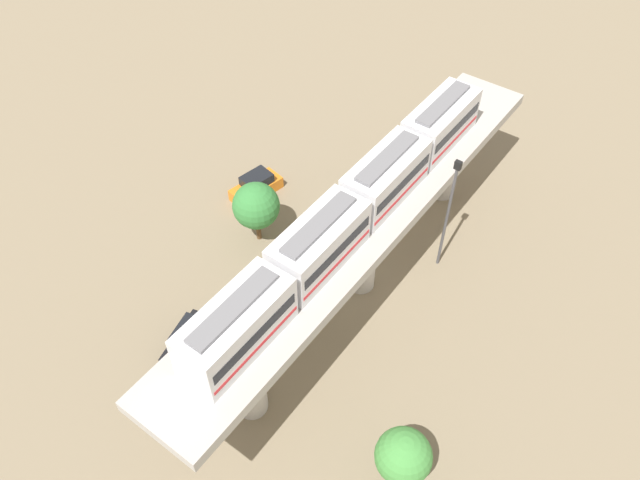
% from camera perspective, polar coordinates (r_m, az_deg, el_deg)
% --- Properties ---
extents(ground_plane, '(120.00, 120.00, 0.00)m').
position_cam_1_polar(ground_plane, '(43.96, 3.72, -4.01)').
color(ground_plane, '#84755B').
extents(viaduct, '(5.20, 35.80, 6.90)m').
position_cam_1_polar(viaduct, '(39.87, 4.09, 0.89)').
color(viaduct, '#B7B2AA').
rests_on(viaduct, ground).
extents(train, '(2.64, 27.45, 3.24)m').
position_cam_1_polar(train, '(36.90, 3.13, 2.84)').
color(train, silver).
rests_on(train, viaduct).
extents(parked_car_black, '(2.75, 4.51, 1.76)m').
position_cam_1_polar(parked_car_black, '(41.06, -11.85, -8.92)').
color(parked_car_black, black).
rests_on(parked_car_black, ground).
extents(parked_car_orange, '(2.54, 4.46, 1.76)m').
position_cam_1_polar(parked_car_orange, '(49.99, -5.85, 4.91)').
color(parked_car_orange, orange).
rests_on(parked_car_orange, ground).
extents(tree_near_viaduct, '(3.02, 3.02, 4.69)m').
position_cam_1_polar(tree_near_viaduct, '(34.15, 7.63, -19.01)').
color(tree_near_viaduct, brown).
rests_on(tree_near_viaduct, ground).
extents(tree_mid_lot, '(3.42, 3.42, 5.05)m').
position_cam_1_polar(tree_mid_lot, '(44.62, -5.87, 3.12)').
color(tree_mid_lot, brown).
rests_on(tree_mid_lot, ground).
extents(signal_post, '(0.44, 0.28, 9.50)m').
position_cam_1_polar(signal_post, '(42.13, 11.66, 2.64)').
color(signal_post, '#4C4C51').
rests_on(signal_post, ground).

